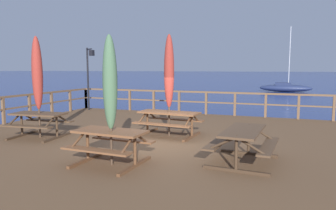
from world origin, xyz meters
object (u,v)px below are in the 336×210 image
(patio_umbrella_tall_mid_right, at_px, (37,74))
(sailboat_distant, at_px, (285,88))
(picnic_table_front_right, at_px, (39,120))
(lamp_post_hooked, at_px, (89,69))
(patio_umbrella_short_mid, at_px, (169,72))
(patio_umbrella_short_back, at_px, (110,83))
(picnic_table_mid_right, at_px, (243,139))
(picnic_table_back_left, at_px, (169,118))
(picnic_table_front_left, at_px, (110,140))

(patio_umbrella_tall_mid_right, relative_size, sailboat_distant, 0.41)
(picnic_table_front_right, height_order, lamp_post_hooked, lamp_post_hooked)
(picnic_table_front_right, xyz_separation_m, patio_umbrella_short_mid, (3.73, 1.68, 1.49))
(patio_umbrella_short_mid, distance_m, lamp_post_hooked, 7.35)
(patio_umbrella_short_back, bearing_deg, patio_umbrella_tall_mid_right, 154.82)
(patio_umbrella_short_back, bearing_deg, picnic_table_mid_right, 24.13)
(picnic_table_back_left, relative_size, patio_umbrella_short_mid, 0.64)
(picnic_table_front_left, distance_m, lamp_post_hooked, 9.68)
(picnic_table_front_left, height_order, patio_umbrella_tall_mid_right, patio_umbrella_tall_mid_right)
(picnic_table_front_left, xyz_separation_m, sailboat_distant, (3.63, 34.23, -0.67))
(picnic_table_mid_right, xyz_separation_m, patio_umbrella_short_mid, (-2.60, 2.15, 1.49))
(patio_umbrella_short_back, height_order, lamp_post_hooked, lamp_post_hooked)
(picnic_table_front_left, height_order, picnic_table_back_left, same)
(patio_umbrella_tall_mid_right, height_order, lamp_post_hooked, lamp_post_hooked)
(picnic_table_front_right, relative_size, picnic_table_back_left, 0.86)
(lamp_post_hooked, distance_m, sailboat_distant, 28.32)
(patio_umbrella_short_back, height_order, patio_umbrella_tall_mid_right, patio_umbrella_tall_mid_right)
(picnic_table_mid_right, height_order, patio_umbrella_short_back, patio_umbrella_short_back)
(picnic_table_front_right, distance_m, patio_umbrella_short_mid, 4.35)
(picnic_table_front_right, relative_size, patio_umbrella_tall_mid_right, 0.57)
(picnic_table_front_left, xyz_separation_m, picnic_table_mid_right, (2.79, 1.15, 0.01))
(patio_umbrella_short_back, bearing_deg, picnic_table_back_left, 88.27)
(patio_umbrella_tall_mid_right, bearing_deg, picnic_table_back_left, 25.09)
(picnic_table_front_right, xyz_separation_m, picnic_table_mid_right, (6.33, -0.47, 0.01))
(picnic_table_back_left, height_order, picnic_table_mid_right, same)
(sailboat_distant, bearing_deg, patio_umbrella_short_mid, -96.35)
(lamp_post_hooked, bearing_deg, picnic_table_mid_right, -37.06)
(picnic_table_front_right, bearing_deg, sailboat_distant, 77.60)
(patio_umbrella_tall_mid_right, xyz_separation_m, sailboat_distant, (7.13, 32.63, -2.11))
(picnic_table_back_left, height_order, patio_umbrella_short_back, patio_umbrella_short_back)
(picnic_table_back_left, bearing_deg, sailboat_distant, 83.62)
(picnic_table_back_left, xyz_separation_m, patio_umbrella_short_back, (-0.10, -3.40, 1.27))
(patio_umbrella_short_mid, bearing_deg, picnic_table_mid_right, -39.52)
(picnic_table_front_left, bearing_deg, sailboat_distant, 83.96)
(picnic_table_front_left, bearing_deg, lamp_post_hooked, 127.16)
(picnic_table_back_left, relative_size, picnic_table_mid_right, 1.07)
(sailboat_distant, bearing_deg, picnic_table_mid_right, -91.45)
(patio_umbrella_tall_mid_right, bearing_deg, sailboat_distant, 77.68)
(picnic_table_back_left, xyz_separation_m, lamp_post_hooked, (-5.94, 4.29, 1.55))
(picnic_table_front_left, bearing_deg, picnic_table_mid_right, 22.40)
(picnic_table_mid_right, distance_m, patio_umbrella_short_mid, 3.69)
(picnic_table_mid_right, relative_size, patio_umbrella_short_back, 0.67)
(picnic_table_front_left, relative_size, picnic_table_front_right, 0.94)
(picnic_table_front_left, height_order, sailboat_distant, sailboat_distant)
(patio_umbrella_short_back, relative_size, patio_umbrella_tall_mid_right, 0.92)
(sailboat_distant, bearing_deg, picnic_table_back_left, -96.38)
(picnic_table_back_left, bearing_deg, picnic_table_mid_right, -39.71)
(patio_umbrella_short_back, distance_m, lamp_post_hooked, 9.65)
(picnic_table_front_left, relative_size, patio_umbrella_tall_mid_right, 0.53)
(picnic_table_front_left, bearing_deg, picnic_table_back_left, 87.11)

